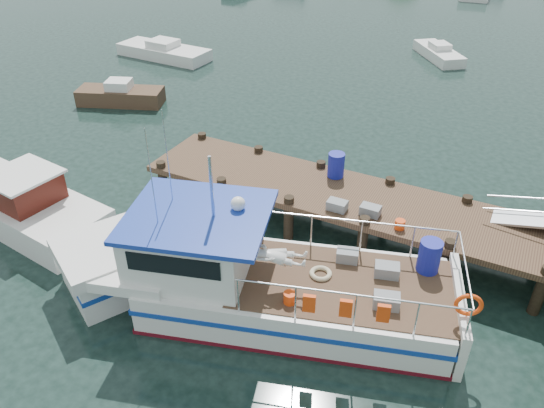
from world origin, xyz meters
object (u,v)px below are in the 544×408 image
at_px(moored_rowboat, 121,95).
at_px(moored_b, 439,53).
at_px(work_boat, 15,201).
at_px(moored_a, 164,51).
at_px(lobster_boat, 246,278).
at_px(dock, 539,217).

relative_size(moored_rowboat, moored_b, 1.03).
xyz_separation_m(work_boat, moored_a, (-6.32, 16.72, -0.26)).
bearing_deg(moored_b, moored_a, -136.49).
distance_m(lobster_boat, moored_rowboat, 16.22).
xyz_separation_m(lobster_boat, moored_rowboat, (-12.91, 9.82, -0.54)).
distance_m(dock, moored_rowboat, 20.32).
relative_size(lobster_boat, moored_b, 2.61).
distance_m(dock, lobster_boat, 8.25).
height_order(dock, moored_a, dock).
bearing_deg(moored_b, moored_rowboat, -113.90).
distance_m(moored_rowboat, moored_a, 7.55).
xyz_separation_m(moored_rowboat, moored_a, (-2.62, 7.08, -0.05)).
relative_size(moored_rowboat, moored_a, 0.74).
bearing_deg(moored_rowboat, work_boat, -60.58).
bearing_deg(dock, moored_b, 108.91).
bearing_deg(moored_a, moored_rowboat, -47.48).
bearing_deg(work_boat, moored_rowboat, 117.94).
height_order(work_boat, moored_b, work_boat).
xyz_separation_m(dock, work_boat, (-15.89, -4.51, -1.57)).
height_order(lobster_boat, work_boat, lobster_boat).
bearing_deg(work_boat, moored_b, 76.66).
xyz_separation_m(dock, moored_a, (-22.21, 12.21, -1.83)).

